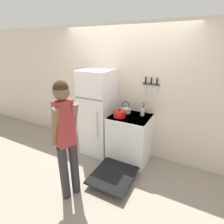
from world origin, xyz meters
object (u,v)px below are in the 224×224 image
(tea_kettle, at_px, (126,110))
(stove_range, at_px, (129,140))
(dutch_oven_pot, at_px, (119,114))
(person, at_px, (66,136))
(utensil_jar, at_px, (143,112))
(refrigerator, at_px, (98,113))

(tea_kettle, bearing_deg, stove_range, -47.75)
(dutch_oven_pot, distance_m, person, 1.14)
(utensil_jar, bearing_deg, person, -114.67)
(dutch_oven_pot, bearing_deg, tea_kettle, 87.07)
(refrigerator, xyz_separation_m, tea_kettle, (0.56, 0.12, 0.13))
(dutch_oven_pot, xyz_separation_m, tea_kettle, (0.01, 0.26, 0.00))
(person, bearing_deg, stove_range, -0.59)
(utensil_jar, bearing_deg, refrigerator, -171.99)
(refrigerator, distance_m, tea_kettle, 0.59)
(refrigerator, xyz_separation_m, stove_range, (0.71, -0.05, -0.40))
(refrigerator, distance_m, utensil_jar, 0.91)
(dutch_oven_pot, xyz_separation_m, person, (-0.28, -1.11, 0.01))
(person, bearing_deg, tea_kettle, 7.67)
(utensil_jar, bearing_deg, tea_kettle, -178.81)
(tea_kettle, bearing_deg, dutch_oven_pot, -92.93)
(stove_range, bearing_deg, tea_kettle, 132.25)
(refrigerator, height_order, utensil_jar, refrigerator)
(stove_range, xyz_separation_m, person, (-0.44, -1.20, 0.54))
(dutch_oven_pot, bearing_deg, stove_range, 28.33)
(person, bearing_deg, dutch_oven_pot, 5.62)
(refrigerator, relative_size, utensil_jar, 6.32)
(stove_range, bearing_deg, dutch_oven_pot, -151.67)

